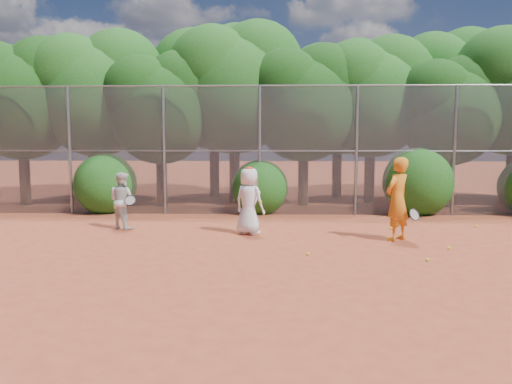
{
  "coord_description": "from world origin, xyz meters",
  "views": [
    {
      "loc": [
        -0.61,
        -9.57,
        2.45
      ],
      "look_at": [
        -1.0,
        2.5,
        1.1
      ],
      "focal_mm": 35.0,
      "sensor_mm": 36.0,
      "label": 1
    }
  ],
  "objects": [
    {
      "name": "tree_6",
      "position": [
        5.55,
        8.03,
        3.47
      ],
      "size": [
        3.86,
        3.36,
        5.29
      ],
      "color": "black",
      "rests_on": "ground"
    },
    {
      "name": "tree_10",
      "position": [
        -2.93,
        11.05,
        4.63
      ],
      "size": [
        5.15,
        4.48,
        7.06
      ],
      "color": "black",
      "rests_on": "ground"
    },
    {
      "name": "bush_1",
      "position": [
        -1.0,
        6.3,
        0.9
      ],
      "size": [
        1.8,
        1.8,
        1.8
      ],
      "primitive_type": "sphere",
      "color": "#164D13",
      "rests_on": "ground"
    },
    {
      "name": "tree_11",
      "position": [
        2.06,
        10.64,
        4.16
      ],
      "size": [
        4.64,
        4.03,
        6.35
      ],
      "color": "black",
      "rests_on": "ground"
    },
    {
      "name": "tree_2",
      "position": [
        -4.45,
        7.83,
        3.58
      ],
      "size": [
        3.99,
        3.47,
        5.47
      ],
      "color": "black",
      "rests_on": "ground"
    },
    {
      "name": "ball_5",
      "position": [
        4.9,
        3.9,
        0.03
      ],
      "size": [
        0.07,
        0.07,
        0.07
      ],
      "primitive_type": "sphere",
      "color": "yellow",
      "rests_on": "ground"
    },
    {
      "name": "ball_4",
      "position": [
        0.14,
        0.53,
        0.03
      ],
      "size": [
        0.07,
        0.07,
        0.07
      ],
      "primitive_type": "sphere",
      "color": "yellow",
      "rests_on": "ground"
    },
    {
      "name": "tree_3",
      "position": [
        -1.94,
        8.84,
        4.4
      ],
      "size": [
        4.89,
        4.26,
        6.7
      ],
      "color": "black",
      "rests_on": "ground"
    },
    {
      "name": "tree_4",
      "position": [
        0.55,
        8.24,
        3.76
      ],
      "size": [
        4.19,
        3.64,
        5.73
      ],
      "color": "black",
      "rests_on": "ground"
    },
    {
      "name": "ball_2",
      "position": [
        2.46,
        0.14,
        0.03
      ],
      "size": [
        0.07,
        0.07,
        0.07
      ],
      "primitive_type": "sphere",
      "color": "yellow",
      "rests_on": "ground"
    },
    {
      "name": "tree_0",
      "position": [
        -9.44,
        8.04,
        3.93
      ],
      "size": [
        4.38,
        3.81,
        6.0
      ],
      "color": "black",
      "rests_on": "ground"
    },
    {
      "name": "ground",
      "position": [
        0.0,
        0.0,
        0.0
      ],
      "size": [
        80.0,
        80.0,
        0.0
      ],
      "primitive_type": "plane",
      "color": "#9E3E23",
      "rests_on": "ground"
    },
    {
      "name": "tree_12",
      "position": [
        6.56,
        11.24,
        4.51
      ],
      "size": [
        5.02,
        4.37,
        6.88
      ],
      "color": "black",
      "rests_on": "ground"
    },
    {
      "name": "tree_1",
      "position": [
        -6.94,
        8.54,
        4.16
      ],
      "size": [
        4.64,
        4.03,
        6.35
      ],
      "color": "black",
      "rests_on": "ground"
    },
    {
      "name": "tree_5",
      "position": [
        3.06,
        9.04,
        4.05
      ],
      "size": [
        4.51,
        3.92,
        6.17
      ],
      "color": "black",
      "rests_on": "ground"
    },
    {
      "name": "player_teen",
      "position": [
        -1.18,
        2.78,
        0.85
      ],
      "size": [
        0.98,
        0.9,
        1.71
      ],
      "rotation": [
        0.0,
        0.0,
        2.56
      ],
      "color": "white",
      "rests_on": "ground"
    },
    {
      "name": "player_white",
      "position": [
        -4.59,
        3.44,
        0.76
      ],
      "size": [
        0.92,
        0.87,
        1.51
      ],
      "rotation": [
        0.0,
        0.0,
        2.61
      ],
      "color": "silver",
      "rests_on": "ground"
    },
    {
      "name": "bush_2",
      "position": [
        4.0,
        6.3,
        1.1
      ],
      "size": [
        2.2,
        2.2,
        2.2
      ],
      "primitive_type": "sphere",
      "color": "#164D13",
      "rests_on": "ground"
    },
    {
      "name": "ball_3",
      "position": [
        3.25,
        1.21,
        0.03
      ],
      "size": [
        0.07,
        0.07,
        0.07
      ],
      "primitive_type": "sphere",
      "color": "yellow",
      "rests_on": "ground"
    },
    {
      "name": "ball_1",
      "position": [
        2.54,
        3.53,
        0.03
      ],
      "size": [
        0.07,
        0.07,
        0.07
      ],
      "primitive_type": "sphere",
      "color": "yellow",
      "rests_on": "ground"
    },
    {
      "name": "tree_9",
      "position": [
        -7.94,
        10.84,
        4.34
      ],
      "size": [
        4.83,
        4.2,
        6.62
      ],
      "color": "black",
      "rests_on": "ground"
    },
    {
      "name": "player_yellow",
      "position": [
        2.34,
        2.14,
        0.98
      ],
      "size": [
        0.94,
        0.84,
        1.97
      ],
      "rotation": [
        0.0,
        0.0,
        3.89
      ],
      "color": "orange",
      "rests_on": "ground"
    },
    {
      "name": "fence_back",
      "position": [
        -0.12,
        6.0,
        2.05
      ],
      "size": [
        20.05,
        0.09,
        4.03
      ],
      "color": "gray",
      "rests_on": "ground"
    },
    {
      "name": "ball_0",
      "position": [
        2.14,
        2.17,
        0.03
      ],
      "size": [
        0.07,
        0.07,
        0.07
      ],
      "primitive_type": "sphere",
      "color": "yellow",
      "rests_on": "ground"
    },
    {
      "name": "bush_0",
      "position": [
        -6.0,
        6.3,
        1.0
      ],
      "size": [
        2.0,
        2.0,
        2.0
      ],
      "primitive_type": "sphere",
      "color": "#164D13",
      "rests_on": "ground"
    }
  ]
}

